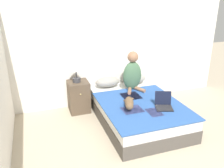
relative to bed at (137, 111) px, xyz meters
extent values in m
cube|color=white|center=(-0.12, 1.08, 1.06)|extent=(5.16, 0.05, 2.55)
cube|color=#4C4742|center=(0.00, 0.01, -0.10)|extent=(1.36, 2.01, 0.24)
cube|color=silver|center=(0.00, 0.01, 0.11)|extent=(1.34, 1.98, 0.18)
cube|color=#2D569E|center=(0.00, -0.19, 0.21)|extent=(1.40, 1.60, 0.02)
cube|color=#3D4784|center=(-0.04, 0.23, 0.22)|extent=(0.35, 0.37, 0.01)
cube|color=#3D4784|center=(-0.24, -0.30, 0.22)|extent=(0.35, 0.29, 0.01)
cube|color=#3D4784|center=(0.07, -0.50, 0.22)|extent=(0.22, 0.31, 0.01)
ellipsoid|color=gray|center=(-0.31, 0.84, 0.32)|extent=(0.51, 0.28, 0.20)
ellipsoid|color=gray|center=(0.31, 0.84, 0.32)|extent=(0.51, 0.28, 0.20)
ellipsoid|color=#476B4C|center=(0.12, 0.55, 0.51)|extent=(0.39, 0.21, 0.58)
sphere|color=#9E7051|center=(0.12, 0.55, 0.90)|extent=(0.21, 0.21, 0.21)
cylinder|color=#9E7051|center=(0.01, 0.41, 0.26)|extent=(0.18, 0.28, 0.07)
cylinder|color=#9E7051|center=(0.23, 0.41, 0.26)|extent=(0.18, 0.28, 0.07)
ellipsoid|color=brown|center=(-0.24, -0.17, 0.30)|extent=(0.28, 0.40, 0.15)
sphere|color=brown|center=(-0.32, -0.36, 0.33)|extent=(0.13, 0.13, 0.13)
cone|color=brown|center=(-0.29, -0.37, 0.37)|extent=(0.06, 0.06, 0.06)
cone|color=brown|center=(-0.35, -0.35, 0.37)|extent=(0.06, 0.06, 0.06)
cylinder|color=brown|center=(-0.16, 0.06, 0.24)|extent=(0.20, 0.06, 0.03)
cube|color=black|center=(0.29, -0.44, 0.23)|extent=(0.34, 0.32, 0.02)
cube|color=black|center=(0.33, -0.31, 0.36)|extent=(0.28, 0.15, 0.24)
cube|color=brown|center=(-0.94, 0.79, 0.10)|extent=(0.40, 0.41, 0.63)
sphere|color=tan|center=(-0.94, 0.58, 0.24)|extent=(0.03, 0.03, 0.03)
cylinder|color=#38383D|center=(-0.96, 0.80, 0.46)|extent=(0.15, 0.15, 0.09)
cylinder|color=#38383D|center=(-0.96, 0.80, 0.59)|extent=(0.02, 0.02, 0.16)
cone|color=white|center=(-0.96, 0.80, 0.76)|extent=(0.24, 0.24, 0.19)
camera|label=1|loc=(-1.73, -3.57, 2.05)|focal=38.00mm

